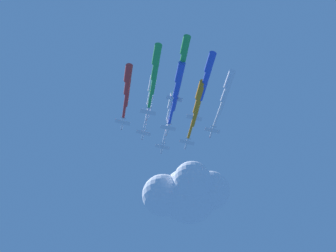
{
  "coord_description": "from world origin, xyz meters",
  "views": [
    {
      "loc": [
        -28.22,
        -178.79,
        -35.83
      ],
      "look_at": [
        0.0,
        0.0,
        142.09
      ],
      "focal_mm": 49.53,
      "sensor_mm": 36.0,
      "label": 1
    }
  ],
  "objects_px": {
    "jet_port_inner": "(150,97)",
    "jet_starboard_outer": "(155,71)",
    "jet_port_mid": "(177,88)",
    "jet_port_outer": "(225,94)",
    "jet_trail_starboard": "(183,60)",
    "jet_lead": "(170,114)",
    "jet_trail_port": "(206,78)",
    "jet_starboard_inner": "(197,105)",
    "jet_starboard_mid": "(127,87)"
  },
  "relations": [
    {
      "from": "jet_port_inner",
      "to": "jet_port_mid",
      "type": "relative_size",
      "value": 0.95
    },
    {
      "from": "jet_port_inner",
      "to": "jet_port_outer",
      "type": "height_order",
      "value": "jet_port_inner"
    },
    {
      "from": "jet_port_mid",
      "to": "jet_port_outer",
      "type": "xyz_separation_m",
      "value": [
        25.42,
        1.84,
        2.07
      ]
    },
    {
      "from": "jet_port_outer",
      "to": "jet_trail_port",
      "type": "relative_size",
      "value": 0.99
    },
    {
      "from": "jet_starboard_inner",
      "to": "jet_starboard_outer",
      "type": "height_order",
      "value": "jet_starboard_inner"
    },
    {
      "from": "jet_port_mid",
      "to": "jet_lead",
      "type": "bearing_deg",
      "value": 90.37
    },
    {
      "from": "jet_lead",
      "to": "jet_starboard_outer",
      "type": "xyz_separation_m",
      "value": [
        -12.39,
        -30.98,
        -3.76
      ]
    },
    {
      "from": "jet_port_mid",
      "to": "jet_starboard_outer",
      "type": "height_order",
      "value": "jet_starboard_outer"
    },
    {
      "from": "jet_starboard_outer",
      "to": "jet_trail_starboard",
      "type": "distance_m",
      "value": 14.43
    },
    {
      "from": "jet_starboard_inner",
      "to": "jet_starboard_mid",
      "type": "bearing_deg",
      "value": -170.26
    },
    {
      "from": "jet_trail_port",
      "to": "jet_port_inner",
      "type": "bearing_deg",
      "value": 141.04
    },
    {
      "from": "jet_trail_port",
      "to": "jet_trail_starboard",
      "type": "relative_size",
      "value": 1.1
    },
    {
      "from": "jet_port_outer",
      "to": "jet_trail_starboard",
      "type": "distance_m",
      "value": 30.98
    },
    {
      "from": "jet_starboard_mid",
      "to": "jet_trail_starboard",
      "type": "xyz_separation_m",
      "value": [
        24.84,
        -19.51,
        1.85
      ]
    },
    {
      "from": "jet_port_outer",
      "to": "jet_trail_starboard",
      "type": "height_order",
      "value": "jet_trail_starboard"
    },
    {
      "from": "jet_lead",
      "to": "jet_starboard_outer",
      "type": "height_order",
      "value": "jet_lead"
    },
    {
      "from": "jet_port_outer",
      "to": "jet_starboard_outer",
      "type": "height_order",
      "value": "jet_port_outer"
    },
    {
      "from": "jet_port_mid",
      "to": "jet_port_outer",
      "type": "height_order",
      "value": "jet_port_outer"
    },
    {
      "from": "jet_port_mid",
      "to": "jet_starboard_mid",
      "type": "distance_m",
      "value": 25.05
    },
    {
      "from": "jet_port_mid",
      "to": "jet_trail_starboard",
      "type": "bearing_deg",
      "value": -89.83
    },
    {
      "from": "jet_starboard_mid",
      "to": "jet_port_outer",
      "type": "bearing_deg",
      "value": -1.98
    },
    {
      "from": "jet_port_inner",
      "to": "jet_starboard_outer",
      "type": "relative_size",
      "value": 0.97
    },
    {
      "from": "jet_port_outer",
      "to": "jet_trail_starboard",
      "type": "xyz_separation_m",
      "value": [
        -25.38,
        -17.77,
        0.07
      ]
    },
    {
      "from": "jet_starboard_outer",
      "to": "jet_lead",
      "type": "bearing_deg",
      "value": 68.2
    },
    {
      "from": "jet_starboard_mid",
      "to": "jet_starboard_outer",
      "type": "height_order",
      "value": "jet_starboard_mid"
    },
    {
      "from": "jet_starboard_mid",
      "to": "jet_lead",
      "type": "bearing_deg",
      "value": 36.46
    },
    {
      "from": "jet_lead",
      "to": "jet_port_mid",
      "type": "distance_m",
      "value": 22.12
    },
    {
      "from": "jet_port_inner",
      "to": "jet_starboard_outer",
      "type": "xyz_separation_m",
      "value": [
        -0.47,
        -20.78,
        -3.77
      ]
    },
    {
      "from": "jet_starboard_inner",
      "to": "jet_trail_port",
      "type": "xyz_separation_m",
      "value": [
        0.62,
        -18.62,
        -0.31
      ]
    },
    {
      "from": "jet_trail_port",
      "to": "jet_port_mid",
      "type": "bearing_deg",
      "value": 146.33
    },
    {
      "from": "jet_starboard_mid",
      "to": "jet_trail_port",
      "type": "relative_size",
      "value": 0.92
    },
    {
      "from": "jet_starboard_mid",
      "to": "jet_port_outer",
      "type": "relative_size",
      "value": 0.93
    },
    {
      "from": "jet_lead",
      "to": "jet_port_mid",
      "type": "bearing_deg",
      "value": -89.63
    },
    {
      "from": "jet_starboard_inner",
      "to": "jet_trail_starboard",
      "type": "xyz_separation_m",
      "value": [
        -12.33,
        -25.89,
        1.85
      ]
    },
    {
      "from": "jet_starboard_inner",
      "to": "jet_port_outer",
      "type": "xyz_separation_m",
      "value": [
        13.05,
        -8.12,
        1.77
      ]
    },
    {
      "from": "jet_starboard_inner",
      "to": "jet_port_mid",
      "type": "bearing_deg",
      "value": -141.16
    },
    {
      "from": "jet_port_inner",
      "to": "jet_port_mid",
      "type": "xyz_separation_m",
      "value": [
        12.05,
        -11.6,
        -3.75
      ]
    },
    {
      "from": "jet_trail_port",
      "to": "jet_trail_starboard",
      "type": "xyz_separation_m",
      "value": [
        -12.95,
        -7.27,
        2.15
      ]
    },
    {
      "from": "jet_lead",
      "to": "jet_port_inner",
      "type": "distance_m",
      "value": 15.68
    },
    {
      "from": "jet_port_mid",
      "to": "jet_trail_starboard",
      "type": "xyz_separation_m",
      "value": [
        0.05,
        -15.92,
        2.14
      ]
    },
    {
      "from": "jet_lead",
      "to": "jet_starboard_mid",
      "type": "bearing_deg",
      "value": -143.54
    },
    {
      "from": "jet_port_inner",
      "to": "jet_starboard_mid",
      "type": "xyz_separation_m",
      "value": [
        -12.74,
        -8.02,
        -3.46
      ]
    },
    {
      "from": "jet_port_outer",
      "to": "jet_starboard_mid",
      "type": "bearing_deg",
      "value": 178.02
    },
    {
      "from": "jet_trail_starboard",
      "to": "jet_starboard_mid",
      "type": "bearing_deg",
      "value": 141.86
    },
    {
      "from": "jet_lead",
      "to": "jet_trail_port",
      "type": "height_order",
      "value": "jet_lead"
    },
    {
      "from": "jet_starboard_inner",
      "to": "jet_lead",
      "type": "bearing_deg",
      "value": 136.6
    },
    {
      "from": "jet_port_mid",
      "to": "jet_starboard_outer",
      "type": "distance_m",
      "value": 15.53
    },
    {
      "from": "jet_port_inner",
      "to": "jet_port_mid",
      "type": "distance_m",
      "value": 17.15
    },
    {
      "from": "jet_starboard_mid",
      "to": "jet_port_mid",
      "type": "bearing_deg",
      "value": -8.22
    },
    {
      "from": "jet_port_mid",
      "to": "jet_starboard_outer",
      "type": "relative_size",
      "value": 1.03
    }
  ]
}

